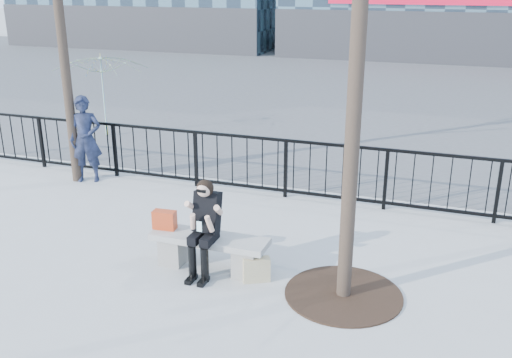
% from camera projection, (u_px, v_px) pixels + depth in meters
% --- Properties ---
extents(ground, '(120.00, 120.00, 0.00)m').
position_uv_depth(ground, '(210.00, 268.00, 7.96)').
color(ground, '#9E9D98').
rests_on(ground, ground).
extents(street_surface, '(60.00, 23.00, 0.01)m').
position_uv_depth(street_surface, '(372.00, 87.00, 21.31)').
color(street_surface, '#474747').
rests_on(street_surface, ground).
extents(railing, '(14.00, 0.06, 1.10)m').
position_uv_depth(railing, '(275.00, 167.00, 10.44)').
color(railing, black).
rests_on(railing, ground).
extents(tree_grate, '(1.50, 1.50, 0.02)m').
position_uv_depth(tree_grate, '(343.00, 294.00, 7.27)').
color(tree_grate, black).
rests_on(tree_grate, ground).
extents(bench_main, '(1.65, 0.46, 0.49)m').
position_uv_depth(bench_main, '(209.00, 248.00, 7.86)').
color(bench_main, slate).
rests_on(bench_main, ground).
extents(seated_woman, '(0.50, 0.64, 1.34)m').
position_uv_depth(seated_woman, '(204.00, 229.00, 7.59)').
color(seated_woman, black).
rests_on(seated_woman, ground).
extents(handbag, '(0.33, 0.18, 0.27)m').
position_uv_depth(handbag, '(165.00, 220.00, 7.98)').
color(handbag, '#B83816').
rests_on(handbag, bench_main).
extents(shopping_bag, '(0.38, 0.29, 0.34)m').
position_uv_depth(shopping_bag, '(256.00, 270.00, 7.56)').
color(shopping_bag, beige).
rests_on(shopping_bag, ground).
extents(standing_man, '(0.74, 0.62, 1.71)m').
position_uv_depth(standing_man, '(86.00, 139.00, 11.14)').
color(standing_man, black).
rests_on(standing_man, ground).
extents(vendor_umbrella, '(3.00, 3.02, 2.10)m').
position_uv_depth(vendor_umbrella, '(103.00, 96.00, 14.29)').
color(vendor_umbrella, yellow).
rests_on(vendor_umbrella, ground).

